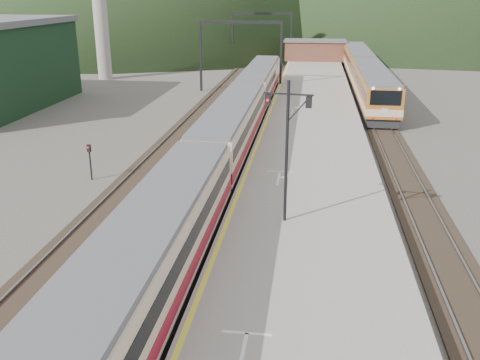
# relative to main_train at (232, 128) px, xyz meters

# --- Properties ---
(track_main) EXTENTS (2.60, 200.00, 0.23)m
(track_main) POSITION_rel_main_train_xyz_m (0.00, 10.47, -1.90)
(track_main) COLOR black
(track_main) RESTS_ON ground
(track_far) EXTENTS (2.60, 200.00, 0.23)m
(track_far) POSITION_rel_main_train_xyz_m (-5.00, 10.47, -1.90)
(track_far) COLOR black
(track_far) RESTS_ON ground
(track_second) EXTENTS (2.60, 200.00, 0.23)m
(track_second) POSITION_rel_main_train_xyz_m (11.50, 10.47, -1.90)
(track_second) COLOR black
(track_second) RESTS_ON ground
(platform) EXTENTS (8.00, 100.00, 1.00)m
(platform) POSITION_rel_main_train_xyz_m (5.60, 8.47, -1.47)
(platform) COLOR gray
(platform) RESTS_ON ground
(gantry_near) EXTENTS (9.55, 0.25, 8.00)m
(gantry_near) POSITION_rel_main_train_xyz_m (-2.85, 25.47, 3.62)
(gantry_near) COLOR black
(gantry_near) RESTS_ON ground
(gantry_far) EXTENTS (9.55, 0.25, 8.00)m
(gantry_far) POSITION_rel_main_train_xyz_m (-2.85, 50.47, 3.62)
(gantry_far) COLOR black
(gantry_far) RESTS_ON ground
(station_shed) EXTENTS (9.40, 4.40, 3.10)m
(station_shed) POSITION_rel_main_train_xyz_m (5.60, 48.47, 0.60)
(station_shed) COLOR brown
(station_shed) RESTS_ON platform
(main_train) EXTENTS (2.85, 58.50, 3.48)m
(main_train) POSITION_rel_main_train_xyz_m (0.00, 0.00, 0.00)
(main_train) COLOR beige
(main_train) RESTS_ON track_main
(second_train) EXTENTS (3.05, 41.57, 3.73)m
(second_train) POSITION_rel_main_train_xyz_m (11.50, 29.20, 0.12)
(second_train) COLOR #AD6523
(second_train) RESTS_ON track_second
(signal_mast) EXTENTS (2.19, 0.49, 6.51)m
(signal_mast) POSITION_rel_main_train_xyz_m (4.48, -13.40, 3.02)
(signal_mast) COLOR black
(signal_mast) RESTS_ON platform
(short_signal_b) EXTENTS (0.24, 0.18, 2.27)m
(short_signal_b) POSITION_rel_main_train_xyz_m (-2.16, 1.88, -0.51)
(short_signal_b) COLOR black
(short_signal_b) RESTS_ON ground
(short_signal_c) EXTENTS (0.23, 0.18, 2.27)m
(short_signal_c) POSITION_rel_main_train_xyz_m (-7.88, -6.51, -0.51)
(short_signal_c) COLOR black
(short_signal_c) RESTS_ON ground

